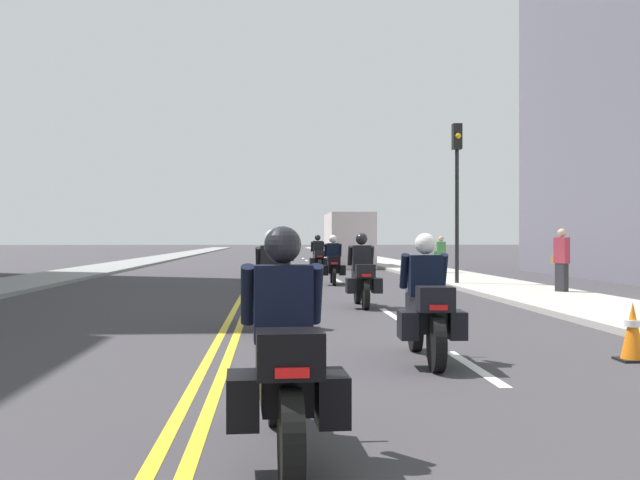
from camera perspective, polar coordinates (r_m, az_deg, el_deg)
ground_plane at (r=48.49m, az=-4.50°, el=-1.67°), size 264.00×264.00×0.00m
sidewalk_left at (r=49.17m, az=-13.25°, el=-1.58°), size 2.88×144.00×0.12m
sidewalk_right at (r=48.96m, az=4.28°, el=-1.58°), size 2.88×144.00×0.12m
centreline_yellow_inner at (r=48.49m, az=-4.64°, el=-1.67°), size 0.12×132.00×0.01m
centreline_yellow_outer at (r=48.49m, az=-4.36°, el=-1.67°), size 0.12×132.00×0.01m
lane_dashes_white at (r=29.60m, az=0.84°, el=-2.79°), size 0.14×56.40×0.01m
motorcycle_0 at (r=5.10m, az=-2.82°, el=-9.61°), size 0.78×2.22×1.59m
motorcycle_1 at (r=9.07m, az=8.22°, el=-5.34°), size 0.78×2.20×1.57m
motorcycle_2 at (r=12.36m, az=-3.68°, el=-3.78°), size 0.77×2.24×1.66m
motorcycle_3 at (r=16.20m, az=3.26°, el=-2.86°), size 0.76×2.10×1.62m
motorcycle_4 at (r=19.72m, az=-2.87°, el=-2.35°), size 0.78×2.29×1.59m
motorcycle_5 at (r=24.16m, az=1.02°, el=-1.88°), size 0.77×2.15×1.62m
motorcycle_6 at (r=27.76m, az=-3.40°, el=-1.64°), size 0.78×2.25×1.66m
motorcycle_7 at (r=31.93m, az=-0.17°, el=-1.40°), size 0.77×2.19×1.68m
traffic_cone_0 at (r=9.89m, az=22.97°, el=-6.52°), size 0.37×0.37×0.73m
traffic_cone_2 at (r=18.35m, az=9.44°, el=-3.61°), size 0.30×0.30×0.63m
traffic_light_near at (r=23.54m, az=10.52°, el=4.95°), size 0.28×0.38×5.09m
pedestrian_0 at (r=30.62m, az=9.30°, el=-1.16°), size 0.49×0.24×1.61m
pedestrian_1 at (r=20.30m, az=18.12°, el=-1.56°), size 0.38×0.49×1.76m
parked_truck at (r=38.82m, az=2.15°, el=-0.23°), size 2.20×6.50×2.80m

